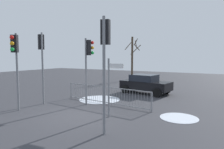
# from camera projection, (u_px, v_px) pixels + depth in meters

# --- Properties ---
(ground_plane) EXTENTS (60.00, 60.00, 0.00)m
(ground_plane) POSITION_uv_depth(u_px,v_px,m) (76.00, 116.00, 10.13)
(ground_plane) COLOR #38383D
(traffic_light_foreground_right) EXTENTS (0.53, 0.39, 4.30)m
(traffic_light_foreground_right) POSITION_uv_depth(u_px,v_px,m) (41.00, 52.00, 12.48)
(traffic_light_foreground_right) COLOR slate
(traffic_light_foreground_right) RESTS_ON ground
(traffic_light_mid_left) EXTENTS (0.36, 0.56, 4.32)m
(traffic_light_mid_left) POSITION_uv_depth(u_px,v_px,m) (105.00, 49.00, 7.58)
(traffic_light_mid_left) COLOR slate
(traffic_light_mid_left) RESTS_ON ground
(traffic_light_rear_left) EXTENTS (0.43, 0.50, 3.95)m
(traffic_light_rear_left) POSITION_uv_depth(u_px,v_px,m) (88.00, 56.00, 12.30)
(traffic_light_rear_left) COLOR slate
(traffic_light_rear_left) RESTS_ON ground
(traffic_light_mid_right) EXTENTS (0.41, 0.52, 4.09)m
(traffic_light_mid_right) POSITION_uv_depth(u_px,v_px,m) (15.00, 54.00, 10.69)
(traffic_light_mid_right) COLOR slate
(traffic_light_mid_right) RESTS_ON ground
(direction_sign_post) EXTENTS (0.79, 0.14, 2.80)m
(direction_sign_post) POSITION_uv_depth(u_px,v_px,m) (110.00, 84.00, 9.75)
(direction_sign_post) COLOR slate
(direction_sign_post) RESTS_ON ground
(pedestrian_guard_railing) EXTENTS (6.06, 0.68, 1.07)m
(pedestrian_guard_railing) POSITION_uv_depth(u_px,v_px,m) (106.00, 95.00, 12.47)
(pedestrian_guard_railing) COLOR slate
(pedestrian_guard_railing) RESTS_ON ground
(car_black_mid) EXTENTS (3.99, 2.33, 1.47)m
(car_black_mid) POSITION_uv_depth(u_px,v_px,m) (145.00, 84.00, 16.13)
(car_black_mid) COLOR black
(car_black_mid) RESTS_ON ground
(bare_tree_centre) EXTENTS (1.71, 1.63, 5.22)m
(bare_tree_centre) POSITION_uv_depth(u_px,v_px,m) (132.00, 57.00, 25.11)
(bare_tree_centre) COLOR #473828
(bare_tree_centre) RESTS_ON ground
(snow_patch_kerb) EXTENTS (1.77, 1.77, 0.01)m
(snow_patch_kerb) POSITION_uv_depth(u_px,v_px,m) (179.00, 118.00, 9.73)
(snow_patch_kerb) COLOR silver
(snow_patch_kerb) RESTS_ON ground
(snow_patch_island) EXTENTS (2.73, 2.73, 0.01)m
(snow_patch_island) POSITION_uv_depth(u_px,v_px,m) (100.00, 99.00, 13.87)
(snow_patch_island) COLOR silver
(snow_patch_island) RESTS_ON ground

